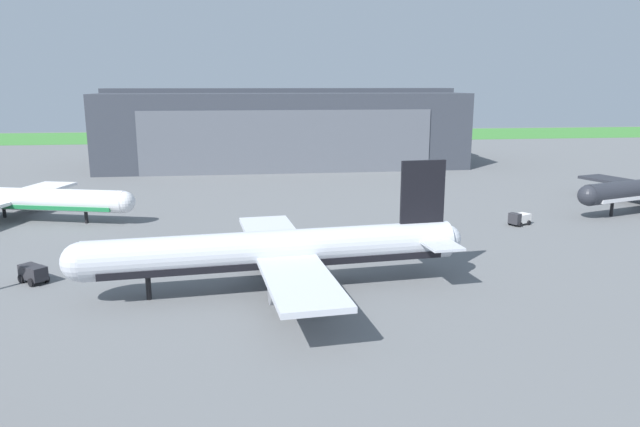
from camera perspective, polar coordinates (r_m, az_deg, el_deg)
name	(u,v)px	position (r m, az deg, el deg)	size (l,w,h in m)	color
ground_plane	(319,266)	(73.49, -0.05, -5.19)	(440.00, 440.00, 0.00)	slate
grass_field_strip	(264,136)	(258.35, -5.46, 7.55)	(440.00, 56.00, 0.08)	#3F8437
maintenance_hangar	(282,128)	(167.86, -3.70, 8.34)	(96.79, 40.35, 21.11)	#383D47
airliner_far_left	(3,199)	(110.54, -28.51, 1.24)	(44.08, 36.37, 11.80)	white
airliner_near_right	(276,251)	(64.40, -4.33, -3.68)	(43.86, 35.69, 13.96)	silver
stair_truck	(519,218)	(99.79, 18.87, -0.46)	(4.14, 3.40, 2.09)	#2D2D33
fuel_bowser	(33,273)	(74.99, -26.19, -5.21)	(3.79, 3.70, 2.05)	#28282D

